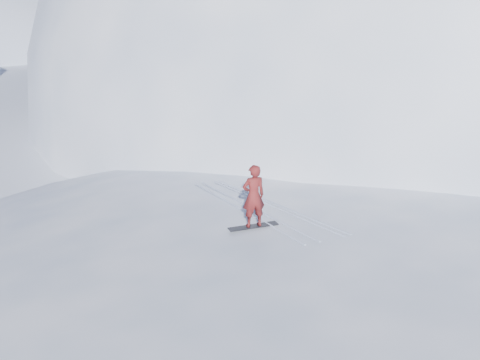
% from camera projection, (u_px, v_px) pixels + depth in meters
% --- Properties ---
extents(ground, '(400.00, 400.00, 0.00)m').
position_uv_depth(ground, '(388.00, 345.00, 13.99)').
color(ground, white).
rests_on(ground, ground).
extents(near_ridge, '(36.00, 28.00, 4.80)m').
position_uv_depth(near_ridge, '(355.00, 284.00, 16.97)').
color(near_ridge, white).
rests_on(near_ridge, ground).
extents(summit_peak, '(60.00, 56.00, 56.00)m').
position_uv_depth(summit_peak, '(411.00, 107.00, 44.69)').
color(summit_peak, white).
rests_on(summit_peak, ground).
extents(peak_shoulder, '(28.00, 24.00, 18.00)m').
position_uv_depth(peak_shoulder, '(324.00, 137.00, 35.10)').
color(peak_shoulder, white).
rests_on(peak_shoulder, ground).
extents(wind_bumps, '(16.00, 14.40, 1.00)m').
position_uv_depth(wind_bumps, '(327.00, 308.00, 15.64)').
color(wind_bumps, white).
rests_on(wind_bumps, ground).
extents(snowboard, '(1.48, 0.33, 0.02)m').
position_uv_depth(snowboard, '(253.00, 226.00, 15.30)').
color(snowboard, black).
rests_on(snowboard, near_ridge).
extents(snowboarder, '(0.68, 0.46, 1.83)m').
position_uv_depth(snowboarder, '(254.00, 196.00, 15.01)').
color(snowboarder, maroon).
rests_on(snowboarder, snowboard).
extents(board_tracks, '(2.72, 5.90, 0.04)m').
position_uv_depth(board_tracks, '(261.00, 206.00, 16.75)').
color(board_tracks, silver).
rests_on(board_tracks, ground).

